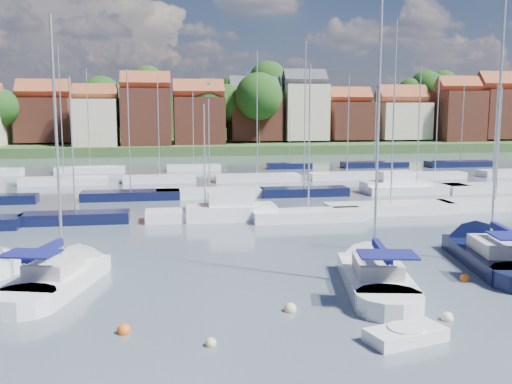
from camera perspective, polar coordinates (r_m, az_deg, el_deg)
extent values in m
plane|color=#414D59|center=(65.16, -0.03, 0.67)|extent=(260.00, 260.00, 0.00)
cube|color=white|center=(29.55, -19.07, -8.57)|extent=(4.42, 7.03, 1.20)
cone|color=white|center=(33.13, -16.01, -6.63)|extent=(3.49, 3.80, 2.72)
cylinder|color=white|center=(26.79, -22.13, -10.47)|extent=(3.37, 3.37, 1.20)
cube|color=#BCB7AE|center=(28.91, -19.55, -7.01)|extent=(2.58, 3.14, 0.70)
cylinder|color=#B2B2B7|center=(28.82, -19.30, 4.47)|extent=(0.14, 0.14, 12.10)
cylinder|color=#B2B2B7|center=(27.92, -20.45, -5.79)|extent=(1.10, 3.52, 0.10)
cube|color=#111456|center=(27.88, -20.47, -5.49)|extent=(1.24, 3.40, 0.35)
cube|color=#111456|center=(26.83, -21.63, -5.74)|extent=(2.68, 2.21, 0.08)
cube|color=white|center=(28.58, 11.82, -8.86)|extent=(4.22, 7.40, 1.20)
cone|color=white|center=(32.71, 10.52, -6.63)|extent=(3.51, 3.89, 2.90)
cylinder|color=white|center=(25.33, 13.18, -11.15)|extent=(3.42, 3.42, 1.20)
cube|color=#BCB7AE|center=(27.86, 12.05, -7.28)|extent=(2.56, 3.25, 0.70)
cylinder|color=#B2B2B7|center=(27.85, 12.08, 5.45)|extent=(0.14, 0.14, 12.90)
cylinder|color=#B2B2B7|center=(26.72, 12.46, -6.07)|extent=(0.86, 3.81, 0.10)
cube|color=#111456|center=(26.69, 12.47, -5.76)|extent=(1.02, 3.66, 0.35)
cube|color=#111456|center=(25.45, 13.00, -6.11)|extent=(2.76, 2.19, 0.08)
cube|color=black|center=(34.56, 22.68, -6.34)|extent=(4.78, 8.53, 1.20)
cone|color=black|center=(39.15, 20.01, -4.54)|extent=(4.02, 4.47, 3.35)
cube|color=#BCB7AE|center=(33.84, 23.11, -5.01)|extent=(2.93, 3.73, 0.70)
cylinder|color=#B2B2B7|center=(34.07, 23.11, 7.43)|extent=(0.14, 0.14, 15.25)
cylinder|color=#B2B2B7|center=(32.65, 23.92, -3.99)|extent=(0.92, 4.41, 0.10)
cube|color=#111456|center=(32.62, 23.94, -3.73)|extent=(1.08, 4.23, 0.35)
cone|color=white|center=(34.40, -23.11, -6.43)|extent=(3.94, 4.14, 2.77)
cube|color=white|center=(22.59, 14.74, -13.74)|extent=(3.25, 2.11, 0.59)
cylinder|color=white|center=(22.53, 14.76, -13.35)|extent=(1.39, 1.39, 0.38)
sphere|color=beige|center=(21.65, -4.53, -15.08)|extent=(0.41, 0.41, 0.41)
sphere|color=beige|center=(25.00, 3.44, -11.81)|extent=(0.53, 0.53, 0.53)
sphere|color=beige|center=(25.22, 18.57, -12.06)|extent=(0.51, 0.51, 0.51)
sphere|color=#D85914|center=(34.41, 12.74, -6.39)|extent=(0.45, 0.45, 0.45)
sphere|color=#D85914|center=(30.99, 20.15, -8.33)|extent=(0.49, 0.49, 0.49)
sphere|color=#D85914|center=(23.26, -13.06, -13.59)|extent=(0.55, 0.55, 0.55)
cube|color=black|center=(45.52, -17.59, -2.56)|extent=(8.01, 2.24, 1.00)
cylinder|color=#B2B2B7|center=(44.85, -17.90, 4.46)|extent=(0.12, 0.12, 10.16)
cube|color=white|center=(44.82, -5.10, -2.37)|extent=(9.22, 2.58, 1.00)
cylinder|color=#B2B2B7|center=(44.21, -5.18, 3.49)|extent=(0.12, 0.12, 8.18)
cube|color=white|center=(44.55, 5.25, -2.43)|extent=(8.78, 2.46, 1.00)
cylinder|color=#B2B2B7|center=(43.84, 5.36, 5.33)|extent=(0.12, 0.12, 11.06)
cube|color=white|center=(48.89, 13.29, -1.67)|extent=(10.79, 3.02, 1.00)
cylinder|color=#B2B2B7|center=(48.19, 13.61, 7.67)|extent=(0.12, 0.12, 14.87)
cube|color=white|center=(53.68, 22.80, -1.22)|extent=(10.13, 2.84, 1.00)
cylinder|color=#B2B2B7|center=(53.13, 23.11, 4.42)|extent=(0.12, 0.12, 9.59)
cube|color=white|center=(44.78, -2.58, -2.16)|extent=(7.00, 2.60, 1.40)
cube|color=white|center=(44.59, -2.59, -0.77)|extent=(3.50, 2.20, 1.30)
cube|color=black|center=(57.27, -24.20, -0.75)|extent=(6.54, 1.83, 1.00)
cube|color=black|center=(56.07, -12.41, -0.39)|extent=(9.30, 2.60, 1.00)
cylinder|color=#B2B2B7|center=(55.50, -12.60, 5.99)|extent=(0.12, 0.12, 11.48)
cube|color=white|center=(56.53, -4.66, -0.16)|extent=(10.40, 2.91, 1.00)
cylinder|color=#B2B2B7|center=(56.03, -4.72, 4.79)|extent=(0.12, 0.12, 8.77)
cube|color=black|center=(57.36, 4.82, -0.04)|extent=(8.80, 2.46, 1.00)
cylinder|color=#B2B2B7|center=(56.77, 4.91, 7.64)|extent=(0.12, 0.12, 14.33)
cube|color=white|center=(61.25, 15.72, 0.21)|extent=(10.73, 3.00, 1.00)
cylinder|color=#B2B2B7|center=(60.72, 15.96, 6.36)|extent=(0.12, 0.12, 12.14)
cube|color=white|center=(65.10, 22.53, 0.34)|extent=(10.48, 2.93, 1.00)
cylinder|color=#B2B2B7|center=(64.63, 22.80, 5.30)|extent=(0.12, 0.12, 10.28)
cube|color=white|center=(61.20, 13.75, 0.41)|extent=(7.00, 2.60, 1.40)
cube|color=white|center=(61.07, 13.79, 1.44)|extent=(3.50, 2.20, 1.30)
cube|color=white|center=(69.36, -18.63, 0.99)|extent=(9.71, 2.72, 1.00)
cylinder|color=#B2B2B7|center=(68.87, -18.93, 7.56)|extent=(0.12, 0.12, 14.88)
cube|color=white|center=(68.74, -9.60, 1.24)|extent=(8.49, 2.38, 1.00)
cylinder|color=#B2B2B7|center=(68.28, -9.73, 6.38)|extent=(0.12, 0.12, 11.31)
cube|color=white|center=(68.94, 0.11, 1.38)|extent=(10.16, 2.85, 1.00)
cylinder|color=#B2B2B7|center=(68.45, 0.11, 7.87)|extent=(0.12, 0.12, 14.59)
cube|color=white|center=(71.80, 9.09, 1.55)|extent=(9.53, 2.67, 1.00)
cylinder|color=#B2B2B7|center=(71.35, 9.20, 6.71)|extent=(0.12, 0.12, 11.91)
cube|color=white|center=(74.75, 17.45, 1.53)|extent=(7.62, 2.13, 1.00)
cylinder|color=#B2B2B7|center=(74.32, 17.66, 6.57)|extent=(0.12, 0.12, 12.13)
cube|color=white|center=(81.30, -16.24, 2.09)|extent=(9.24, 2.59, 1.00)
cylinder|color=#B2B2B7|center=(80.90, -16.44, 7.09)|extent=(0.12, 0.12, 13.17)
cube|color=white|center=(81.58, -6.24, 2.39)|extent=(7.57, 2.12, 1.00)
cylinder|color=#B2B2B7|center=(81.20, -6.30, 6.34)|extent=(0.12, 0.12, 10.24)
cube|color=black|center=(83.67, 3.36, 2.57)|extent=(6.58, 1.84, 1.00)
cylinder|color=#B2B2B7|center=(83.35, 3.38, 5.65)|extent=(0.12, 0.12, 8.01)
cube|color=black|center=(87.40, 11.75, 2.66)|extent=(9.92, 2.78, 1.00)
cylinder|color=#B2B2B7|center=(87.05, 11.87, 6.56)|extent=(0.12, 0.12, 10.92)
cube|color=black|center=(92.14, 19.76, 2.62)|extent=(10.55, 2.95, 1.00)
cylinder|color=#B2B2B7|center=(91.79, 19.95, 6.51)|extent=(0.12, 0.12, 11.51)
cube|color=#334D26|center=(141.37, -5.13, 4.83)|extent=(200.00, 70.00, 3.00)
cube|color=#334D26|center=(166.11, -5.80, 6.95)|extent=(200.00, 60.00, 14.00)
cube|color=brown|center=(123.73, -20.32, 6.79)|extent=(10.37, 9.97, 8.73)
cube|color=brown|center=(123.77, -20.45, 9.39)|extent=(10.57, 5.13, 5.13)
cube|color=beige|center=(113.43, -15.69, 6.66)|extent=(8.09, 8.80, 8.96)
cube|color=brown|center=(113.45, -15.80, 9.42)|extent=(8.25, 4.00, 4.00)
cube|color=brown|center=(113.72, -10.91, 7.33)|extent=(9.36, 10.17, 10.97)
cube|color=brown|center=(113.83, -11.00, 10.66)|extent=(9.54, 4.63, 4.63)
cube|color=brown|center=(115.65, -5.73, 7.06)|extent=(9.90, 8.56, 9.42)
cube|color=brown|center=(115.69, -5.77, 9.99)|extent=(10.10, 4.90, 4.90)
cube|color=brown|center=(121.98, -0.14, 7.46)|extent=(10.59, 8.93, 9.49)
cube|color=#383A42|center=(122.05, -0.14, 10.30)|extent=(10.80, 5.24, 5.24)
cube|color=beige|center=(123.29, 4.84, 7.94)|extent=(9.01, 8.61, 11.65)
cube|color=#383A42|center=(123.46, 4.88, 11.15)|extent=(9.19, 4.46, 4.46)
cube|color=brown|center=(127.42, 9.30, 7.05)|extent=(9.10, 9.34, 8.00)
cube|color=brown|center=(127.43, 9.35, 9.35)|extent=(9.28, 4.50, 4.50)
cube|color=beige|center=(131.28, 14.27, 6.91)|extent=(10.86, 9.59, 7.88)
cube|color=brown|center=(131.29, 14.35, 9.21)|extent=(11.07, 5.37, 5.37)
cube|color=brown|center=(134.07, 19.41, 7.12)|extent=(9.18, 9.96, 10.97)
cube|color=brown|center=(134.16, 19.55, 9.94)|extent=(9.36, 4.54, 4.54)
cube|color=brown|center=(140.98, 23.27, 7.16)|extent=(11.39, 9.67, 10.76)
cube|color=brown|center=(141.10, 23.43, 9.91)|extent=(11.62, 5.64, 5.64)
cylinder|color=#382619|center=(154.65, 16.56, 7.86)|extent=(0.50, 0.50, 4.47)
sphere|color=#244816|center=(154.76, 16.65, 10.11)|extent=(8.18, 8.18, 8.18)
cylinder|color=#382619|center=(120.57, -2.74, 5.96)|extent=(0.50, 0.50, 4.46)
sphere|color=#244816|center=(120.49, -2.76, 8.83)|extent=(8.15, 8.15, 8.15)
cylinder|color=#382619|center=(139.80, 1.23, 8.22)|extent=(0.50, 0.50, 5.15)
sphere|color=#244816|center=(139.98, 1.24, 11.08)|extent=(9.41, 9.41, 9.41)
cylinder|color=#382619|center=(140.09, -10.74, 8.12)|extent=(0.50, 0.50, 4.56)
sphere|color=#244816|center=(140.23, -10.81, 10.65)|extent=(8.34, 8.34, 8.34)
cylinder|color=#382619|center=(129.69, -15.10, 6.00)|extent=(0.50, 0.50, 5.15)
sphere|color=#244816|center=(129.64, -15.22, 9.09)|extent=(9.42, 9.42, 9.42)
cylinder|color=#382619|center=(134.07, -21.68, 6.87)|extent=(0.50, 0.50, 3.42)
sphere|color=#244816|center=(134.08, -21.79, 8.85)|extent=(6.26, 6.26, 6.26)
cylinder|color=#382619|center=(130.81, 1.31, 5.99)|extent=(0.50, 0.50, 3.77)
sphere|color=#244816|center=(130.71, 1.32, 8.23)|extent=(6.89, 6.89, 6.89)
cylinder|color=#382619|center=(116.41, 0.29, 6.07)|extent=(0.50, 0.50, 5.21)
sphere|color=#244816|center=(116.36, 0.29, 9.56)|extent=(9.53, 9.53, 9.53)
cylinder|color=#382619|center=(144.88, 20.72, 5.52)|extent=(0.50, 0.50, 2.97)
sphere|color=#244816|center=(144.79, 20.80, 7.12)|extent=(5.44, 5.44, 5.44)
cylinder|color=#382619|center=(117.95, -4.86, 5.98)|extent=(0.50, 0.50, 4.84)
sphere|color=#244816|center=(117.88, -4.90, 9.17)|extent=(8.85, 8.85, 8.85)
cylinder|color=#382619|center=(153.10, 15.13, 7.79)|extent=(0.50, 0.50, 3.72)
sphere|color=#244816|center=(153.17, 15.20, 9.67)|extent=(6.80, 6.80, 6.80)
cylinder|color=#382619|center=(134.47, 19.41, 5.65)|extent=(0.50, 0.50, 4.05)
sphere|color=#244816|center=(134.38, 19.52, 7.99)|extent=(7.40, 7.40, 7.40)
cylinder|color=#382619|center=(120.55, -24.12, 5.15)|extent=(0.50, 0.50, 4.00)
sphere|color=#244816|center=(120.45, -24.27, 7.73)|extent=(7.32, 7.32, 7.32)
cylinder|color=#382619|center=(138.12, -2.20, 7.94)|extent=(0.50, 0.50, 3.93)
sphere|color=#244816|center=(138.20, -2.21, 10.15)|extent=(7.19, 7.19, 7.19)
cylinder|color=#382619|center=(130.66, 9.03, 5.90)|extent=(0.50, 0.50, 3.82)
sphere|color=#244816|center=(130.56, 9.08, 8.18)|extent=(6.99, 6.99, 6.99)
cylinder|color=#382619|center=(117.18, -12.83, 5.46)|extent=(0.50, 0.50, 3.48)
sphere|color=#244816|center=(117.07, -12.91, 7.77)|extent=(6.37, 6.37, 6.37)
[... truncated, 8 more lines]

